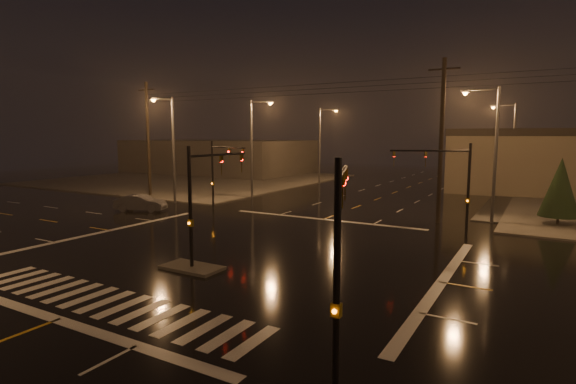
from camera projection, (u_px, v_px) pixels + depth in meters
name	position (u px, v px, depth m)	size (l,w,h in m)	color
ground	(240.00, 251.00, 25.39)	(140.00, 140.00, 0.00)	black
sidewalk_nw	(194.00, 179.00, 66.00)	(36.00, 36.00, 0.12)	#43403B
median_island	(192.00, 268.00, 21.94)	(3.00, 1.60, 0.15)	#43403B
crosswalk	(105.00, 302.00, 17.64)	(15.00, 2.60, 0.01)	beige
stop_bar_near	(58.00, 320.00, 15.92)	(16.00, 0.50, 0.01)	beige
stop_bar_far	(323.00, 219.00, 34.86)	(16.00, 0.50, 0.01)	beige
commercial_block	(218.00, 156.00, 78.45)	(30.00, 18.00, 5.60)	#3E3A36
signal_mast_median	(203.00, 191.00, 22.27)	(0.25, 4.59, 6.00)	black
signal_mast_ne	(452.00, 177.00, 28.95)	(4.84, 1.86, 6.00)	black
signal_mast_nw	(219.00, 167.00, 38.32)	(4.84, 1.86, 6.00)	black
signal_mast_se	(339.00, 245.00, 11.49)	(1.55, 3.87, 6.00)	black
streetlight_1	(254.00, 142.00, 45.67)	(2.77, 0.32, 10.00)	#38383A
streetlight_2	(322.00, 140.00, 59.44)	(2.77, 0.32, 10.00)	#38383A
streetlight_3	(491.00, 145.00, 32.91)	(2.77, 0.32, 10.00)	#38383A
streetlight_4	(510.00, 141.00, 50.12)	(2.77, 0.32, 10.00)	#38383A
streetlight_5	(171.00, 143.00, 42.18)	(0.32, 2.77, 10.00)	#38383A
utility_pole_0	(148.00, 139.00, 47.52)	(2.20, 0.32, 12.00)	black
utility_pole_1	(441.00, 140.00, 32.72)	(2.20, 0.32, 12.00)	black
conifer_0	(560.00, 187.00, 32.02)	(2.70, 2.70, 4.92)	black
car_crossing	(140.00, 203.00, 38.55)	(1.51, 4.34, 1.43)	#55565D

